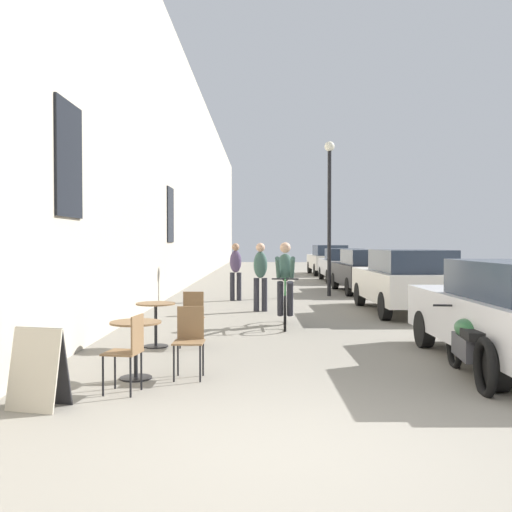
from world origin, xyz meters
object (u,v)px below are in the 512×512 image
(street_lamp, at_px, (329,198))
(parked_car_third, at_px, (365,270))
(cyclist_on_bicycle, at_px, (285,286))
(parked_motorcycle, at_px, (469,347))
(cafe_chair_mid_toward_street, at_px, (192,315))
(cafe_chair_near_toward_wall, at_px, (129,348))
(cafe_table_near, at_px, (136,337))
(parked_car_second, at_px, (406,280))
(sandwich_board_sign, at_px, (39,368))
(pedestrian_near, at_px, (260,273))
(cafe_chair_near_toward_street, at_px, (190,337))
(parked_car_fourth, at_px, (343,264))
(pedestrian_mid, at_px, (236,268))
(cafe_table_mid, at_px, (156,315))
(parked_car_fifth, at_px, (328,259))

(street_lamp, distance_m, parked_car_third, 2.97)
(cyclist_on_bicycle, distance_m, parked_motorcycle, 4.96)
(cafe_chair_mid_toward_street, relative_size, cyclist_on_bicycle, 0.51)
(cafe_chair_mid_toward_street, bearing_deg, cafe_chair_near_toward_wall, -97.01)
(cafe_table_near, height_order, parked_car_second, parked_car_second)
(sandwich_board_sign, height_order, cyclist_on_bicycle, cyclist_on_bicycle)
(cafe_table_near, distance_m, parked_car_second, 8.38)
(cafe_table_near, xyz_separation_m, parked_motorcycle, (4.16, 0.03, -0.12))
(pedestrian_near, bearing_deg, parked_car_third, 56.05)
(sandwich_board_sign, relative_size, parked_motorcycle, 0.39)
(cafe_chair_near_toward_street, height_order, parked_car_fourth, parked_car_fourth)
(cafe_chair_near_toward_street, xyz_separation_m, cyclist_on_bicycle, (1.39, 4.42, 0.29))
(parked_car_second, bearing_deg, cafe_chair_near_toward_wall, -124.10)
(cafe_chair_near_toward_wall, relative_size, pedestrian_mid, 0.53)
(cafe_table_mid, height_order, parked_car_third, parked_car_third)
(sandwich_board_sign, bearing_deg, pedestrian_near, 74.57)
(cafe_table_mid, distance_m, sandwich_board_sign, 3.47)
(pedestrian_near, bearing_deg, cyclist_on_bicycle, -77.97)
(cyclist_on_bicycle, bearing_deg, sandwich_board_sign, -115.70)
(cafe_chair_near_toward_wall, height_order, cyclist_on_bicycle, cyclist_on_bicycle)
(parked_car_third, bearing_deg, sandwich_board_sign, -113.33)
(cafe_chair_mid_toward_street, height_order, parked_car_fifth, parked_car_fifth)
(cyclist_on_bicycle, relative_size, parked_car_fourth, 0.43)
(cafe_table_near, height_order, cafe_table_mid, same)
(sandwich_board_sign, height_order, parked_car_fifth, parked_car_fifth)
(sandwich_board_sign, height_order, parked_car_third, parked_car_third)
(cafe_table_near, height_order, cafe_chair_mid_toward_street, cafe_chair_mid_toward_street)
(cafe_chair_near_toward_street, relative_size, parked_motorcycle, 0.42)
(pedestrian_mid, bearing_deg, parked_car_fourth, 61.86)
(cafe_table_near, xyz_separation_m, cafe_chair_near_toward_street, (0.67, 0.08, -0.00))
(pedestrian_mid, distance_m, parked_car_third, 5.03)
(cafe_table_mid, bearing_deg, sandwich_board_sign, -99.31)
(cyclist_on_bicycle, bearing_deg, parked_car_fifth, 80.64)
(street_lamp, height_order, parked_motorcycle, street_lamp)
(sandwich_board_sign, bearing_deg, cafe_table_mid, 80.69)
(sandwich_board_sign, relative_size, pedestrian_mid, 0.50)
(cafe_chair_mid_toward_street, distance_m, pedestrian_near, 4.82)
(cafe_chair_near_toward_street, height_order, pedestrian_mid, pedestrian_mid)
(parked_car_second, distance_m, parked_car_fifth, 16.09)
(cafe_table_mid, height_order, parked_car_fifth, parked_car_fifth)
(cafe_chair_near_toward_wall, bearing_deg, cafe_table_near, 96.28)
(cafe_table_mid, xyz_separation_m, cyclist_on_bicycle, (2.21, 2.33, 0.29))
(pedestrian_near, relative_size, parked_car_fifth, 0.38)
(cafe_chair_mid_toward_street, distance_m, cyclist_on_bicycle, 2.79)
(parked_car_fifth, bearing_deg, cafe_chair_mid_toward_street, -102.71)
(cafe_table_near, relative_size, parked_car_third, 0.17)
(cafe_table_near, xyz_separation_m, cafe_table_mid, (-0.16, 2.16, 0.00))
(sandwich_board_sign, distance_m, parked_car_second, 9.83)
(pedestrian_near, bearing_deg, pedestrian_mid, 105.87)
(sandwich_board_sign, distance_m, parked_motorcycle, 5.05)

